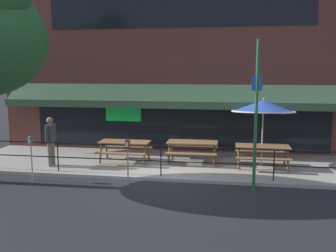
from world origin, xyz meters
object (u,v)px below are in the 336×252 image
object	(u,v)px
parking_meter_near	(31,144)
parking_meter_far	(128,148)
street_sign_pole	(256,115)
picnic_table_centre	(192,146)
picnic_table_left	(125,146)
patio_umbrella_right	(263,106)
picnic_table_right	(262,150)
pedestrian_walking	(51,139)

from	to	relation	value
parking_meter_near	parking_meter_far	bearing A→B (deg)	-0.54
street_sign_pole	picnic_table_centre	bearing A→B (deg)	127.16
picnic_table_left	parking_meter_near	size ratio (longest dim) A/B	1.27
patio_umbrella_right	parking_meter_far	world-z (taller)	patio_umbrella_right
picnic_table_centre	parking_meter_far	bearing A→B (deg)	-121.00
picnic_table_right	parking_meter_near	distance (m)	7.55
picnic_table_centre	parking_meter_near	xyz separation A→B (m)	(-4.73, -2.72, 0.44)
picnic_table_right	parking_meter_far	bearing A→B (deg)	-149.76
picnic_table_right	street_sign_pole	size ratio (longest dim) A/B	0.42
picnic_table_centre	pedestrian_walking	bearing A→B (deg)	-165.16
picnic_table_left	patio_umbrella_right	xyz separation A→B (m)	(4.85, 0.23, 1.47)
parking_meter_far	picnic_table_centre	bearing A→B (deg)	59.00
pedestrian_walking	parking_meter_near	xyz separation A→B (m)	(0.07, -1.45, 0.09)
street_sign_pole	pedestrian_walking	bearing A→B (deg)	168.59
picnic_table_centre	patio_umbrella_right	bearing A→B (deg)	-2.71
patio_umbrella_right	parking_meter_far	size ratio (longest dim) A/B	1.67
picnic_table_left	street_sign_pole	size ratio (longest dim) A/B	0.42
picnic_table_right	street_sign_pole	world-z (taller)	street_sign_pole
picnic_table_left	picnic_table_centre	world-z (taller)	same
picnic_table_centre	parking_meter_far	world-z (taller)	parking_meter_far
pedestrian_walking	parking_meter_near	world-z (taller)	pedestrian_walking
patio_umbrella_right	pedestrian_walking	size ratio (longest dim) A/B	1.39
parking_meter_far	pedestrian_walking	bearing A→B (deg)	154.95
picnic_table_left	pedestrian_walking	size ratio (longest dim) A/B	1.05
patio_umbrella_right	street_sign_pole	distance (m)	2.57
pedestrian_walking	picnic_table_centre	bearing A→B (deg)	14.84
picnic_table_left	street_sign_pole	xyz separation A→B (m)	(4.43, -2.31, 1.47)
picnic_table_left	pedestrian_walking	bearing A→B (deg)	-158.58
picnic_table_right	parking_meter_far	xyz separation A→B (m)	(-4.08, -2.38, 0.44)
picnic_table_left	picnic_table_centre	bearing A→B (deg)	8.00
pedestrian_walking	street_sign_pole	xyz separation A→B (m)	(6.81, -1.37, 1.12)
picnic_table_left	street_sign_pole	distance (m)	5.21
patio_umbrella_right	parking_meter_near	distance (m)	7.69
patio_umbrella_right	parking_meter_far	distance (m)	4.96
picnic_table_centre	parking_meter_far	xyz separation A→B (m)	(-1.65, -2.75, 0.44)
parking_meter_near	parking_meter_far	size ratio (longest dim) A/B	1.00
pedestrian_walking	parking_meter_near	bearing A→B (deg)	-87.12
pedestrian_walking	street_sign_pole	world-z (taller)	street_sign_pole
picnic_table_left	pedestrian_walking	xyz separation A→B (m)	(-2.38, -0.93, 0.35)
picnic_table_centre	picnic_table_right	distance (m)	2.45
picnic_table_left	parking_meter_near	world-z (taller)	parking_meter_near
picnic_table_left	picnic_table_right	distance (m)	4.85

